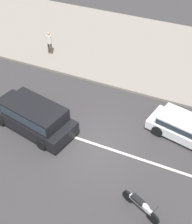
% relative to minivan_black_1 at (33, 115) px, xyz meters
% --- Properties ---
extents(ground_plane, '(160.00, 160.00, 0.00)m').
position_rel_minivan_black_1_xyz_m(ground_plane, '(3.37, 0.20, -0.85)').
color(ground_plane, '#383535').
extents(lane_centre_stripe, '(50.40, 0.14, 0.01)m').
position_rel_minivan_black_1_xyz_m(lane_centre_stripe, '(3.37, 0.20, -0.84)').
color(lane_centre_stripe, silver).
rests_on(lane_centre_stripe, ground).
extents(kerb_strip, '(68.00, 10.00, 0.15)m').
position_rel_minivan_black_1_xyz_m(kerb_strip, '(3.37, 9.93, -0.77)').
color(kerb_strip, gray).
rests_on(kerb_strip, ground).
extents(minivan_black_1, '(5.16, 2.78, 1.56)m').
position_rel_minivan_black_1_xyz_m(minivan_black_1, '(0.00, 0.00, 0.00)').
color(minivan_black_1, black).
rests_on(minivan_black_1, ground).
extents(hatchback_white_2, '(4.12, 2.35, 1.10)m').
position_rel_minivan_black_1_xyz_m(hatchback_white_2, '(7.24, 2.61, -0.26)').
color(hatchback_white_2, white).
rests_on(hatchback_white_2, ground).
extents(motorcycle_0, '(1.80, 0.94, 0.80)m').
position_rel_minivan_black_1_xyz_m(motorcycle_0, '(6.65, -2.46, -0.42)').
color(motorcycle_0, black).
rests_on(motorcycle_0, ground).
extents(pedestrian_mid_kerb, '(0.34, 0.34, 1.60)m').
position_rel_minivan_black_1_xyz_m(pedestrian_mid_kerb, '(-2.99, 6.72, 0.23)').
color(pedestrian_mid_kerb, '#4C4238').
rests_on(pedestrian_mid_kerb, kerb_strip).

